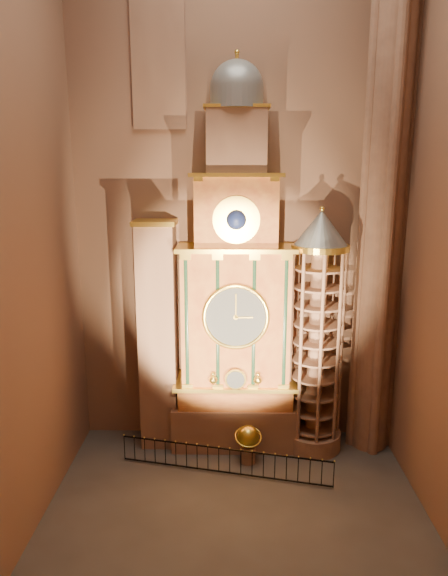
{
  "coord_description": "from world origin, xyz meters",
  "views": [
    {
      "loc": [
        -0.17,
        -16.44,
        12.25
      ],
      "look_at": [
        -0.47,
        3.0,
        7.76
      ],
      "focal_mm": 32.0,
      "sensor_mm": 36.0,
      "label": 1
    }
  ],
  "objects_px": {
    "portrait_tower": "(158,335)",
    "iron_railing": "(224,461)",
    "stair_turret": "(317,336)",
    "astronomical_clock": "(236,302)",
    "celestial_globe": "(248,441)"
  },
  "relations": [
    {
      "from": "portrait_tower",
      "to": "iron_railing",
      "type": "height_order",
      "value": "portrait_tower"
    },
    {
      "from": "stair_turret",
      "to": "astronomical_clock",
      "type": "bearing_deg",
      "value": 175.7
    },
    {
      "from": "astronomical_clock",
      "to": "stair_turret",
      "type": "distance_m",
      "value": 3.78
    },
    {
      "from": "portrait_tower",
      "to": "iron_railing",
      "type": "bearing_deg",
      "value": -40.79
    },
    {
      "from": "astronomical_clock",
      "to": "iron_railing",
      "type": "relative_size",
      "value": 1.94
    },
    {
      "from": "astronomical_clock",
      "to": "portrait_tower",
      "type": "xyz_separation_m",
      "value": [
        -3.4,
        0.02,
        -1.53
      ]
    },
    {
      "from": "astronomical_clock",
      "to": "celestial_globe",
      "type": "relative_size",
      "value": 9.99
    },
    {
      "from": "astronomical_clock",
      "to": "iron_railing",
      "type": "bearing_deg",
      "value": -100.21
    },
    {
      "from": "portrait_tower",
      "to": "celestial_globe",
      "type": "bearing_deg",
      "value": -22.24
    },
    {
      "from": "astronomical_clock",
      "to": "portrait_tower",
      "type": "distance_m",
      "value": 3.73
    },
    {
      "from": "astronomical_clock",
      "to": "celestial_globe",
      "type": "xyz_separation_m",
      "value": [
        0.55,
        -1.6,
        -5.68
      ]
    },
    {
      "from": "celestial_globe",
      "to": "iron_railing",
      "type": "distance_m",
      "value": 1.42
    },
    {
      "from": "celestial_globe",
      "to": "astronomical_clock",
      "type": "bearing_deg",
      "value": 109.02
    },
    {
      "from": "celestial_globe",
      "to": "iron_railing",
      "type": "bearing_deg",
      "value": -137.36
    },
    {
      "from": "portrait_tower",
      "to": "stair_turret",
      "type": "bearing_deg",
      "value": -2.33
    }
  ]
}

